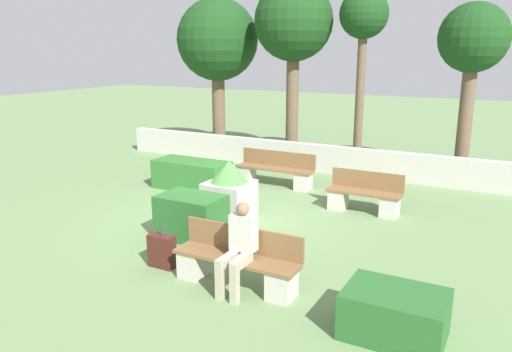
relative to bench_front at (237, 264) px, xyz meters
The scene contains 15 objects.
ground_plane 3.03m from the bench_front, 126.26° to the left, with size 60.00×60.00×0.00m, color #6B8956.
perimeter_wall 7.61m from the bench_front, 103.52° to the left, with size 13.06×0.30×0.79m.
bench_front is the anchor object (origin of this frame).
bench_left_side 4.39m from the bench_front, 81.20° to the left, with size 1.61×0.49×0.88m.
bench_right_side 5.77m from the bench_front, 110.45° to the left, with size 2.09×0.49×0.88m.
person_seated_man 0.44m from the bench_front, 48.83° to the right, with size 0.38×0.63×1.34m.
hedge_block_near_left 2.18m from the bench_front, 143.34° to the left, with size 1.20×0.81×0.83m.
hedge_block_near_right 2.42m from the bench_front, ahead, with size 1.23×0.88×0.59m.
hedge_block_mid_left 5.56m from the bench_front, 132.30° to the left, with size 1.94×0.87×0.73m.
planter_corner_left 3.12m from the bench_front, 123.24° to the left, with size 0.90×0.90×1.25m.
suitcase 1.42m from the bench_front, behind, with size 0.44×0.22×0.74m.
tree_leftmost 10.71m from the bench_front, 123.82° to the left, with size 2.68×2.68×5.11m.
tree_center_left 9.68m from the bench_front, 109.05° to the left, with size 2.38×2.38×5.47m.
tree_center_right 9.40m from the bench_front, 95.27° to the left, with size 1.39×1.39×5.13m.
tree_rightmost 9.28m from the bench_front, 75.59° to the left, with size 1.79×1.79×4.65m.
Camera 1 is at (5.30, -8.37, 3.47)m, focal length 35.00 mm.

